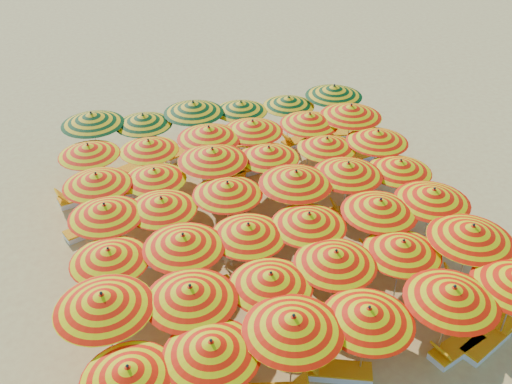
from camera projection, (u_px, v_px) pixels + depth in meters
ground at (260, 238)px, 19.59m from camera, size 120.00×120.00×0.00m
umbrella_0 at (129, 373)px, 12.42m from camera, size 2.93×2.93×2.36m
umbrella_1 at (211, 348)px, 12.90m from camera, size 2.85×2.85×2.45m
umbrella_2 at (293, 323)px, 13.33m from camera, size 2.46×2.46×2.60m
umbrella_3 at (368, 314)px, 13.73m from camera, size 2.93×2.93×2.46m
umbrella_4 at (453, 294)px, 14.19m from camera, size 2.73×2.73×2.56m
umbrella_6 at (103, 301)px, 13.89m from camera, size 2.63×2.63×2.63m
umbrella_7 at (190, 293)px, 14.23m from camera, size 2.58×2.58×2.54m
umbrella_8 at (271, 280)px, 14.82m from camera, size 2.97×2.97×2.39m
umbrella_9 at (336, 258)px, 15.48m from camera, size 2.80×2.80×2.45m
umbrella_10 at (403, 247)px, 15.96m from camera, size 2.92×2.92×2.37m
umbrella_11 at (472, 232)px, 16.16m from camera, size 2.93×2.93×2.61m
umbrella_12 at (109, 255)px, 15.66m from camera, size 2.77×2.77×2.37m
umbrella_13 at (183, 241)px, 15.99m from camera, size 2.69×2.69×2.50m
umbrella_14 at (248, 230)px, 16.53m from camera, size 2.37×2.37×2.40m
umbrella_15 at (309, 220)px, 16.92m from camera, size 2.73×2.73×2.43m
umbrella_16 at (380, 206)px, 17.38m from camera, size 2.80×2.80×2.51m
umbrella_17 at (433, 195)px, 17.81m from camera, size 2.83×2.83×2.54m
umbrella_18 at (105, 210)px, 17.27m from camera, size 2.52×2.52×2.45m
umbrella_19 at (162, 204)px, 17.70m from camera, size 2.75×2.75×2.36m
umbrella_20 at (227, 188)px, 18.29m from camera, size 2.36×2.36×2.43m
umbrella_21 at (296, 177)px, 18.56m from camera, size 2.59×2.59×2.60m
umbrella_22 at (348, 169)px, 19.12m from camera, size 2.94×2.94×2.53m
umbrella_23 at (400, 166)px, 19.56m from camera, size 2.61×2.61×2.36m
umbrella_24 at (97, 179)px, 18.74m from camera, size 2.81×2.81×2.43m
umbrella_25 at (154, 174)px, 19.25m from camera, size 2.84×2.84×2.27m
umbrella_26 at (212, 155)px, 19.76m from camera, size 2.59×2.59×2.61m
umbrella_27 at (269, 152)px, 20.33m from camera, size 2.89×2.89×2.36m
umbrella_28 at (327, 143)px, 20.94m from camera, size 2.59×2.59×2.33m
umbrella_29 at (378, 136)px, 21.12m from camera, size 3.00×3.00×2.46m
umbrella_30 at (88, 150)px, 20.49m from camera, size 2.86×2.86×2.35m
umbrella_31 at (149, 145)px, 20.81m from camera, size 2.50×2.50×2.32m
umbrella_32 at (209, 133)px, 21.18m from camera, size 2.86×2.86×2.56m
umbrella_33 at (253, 126)px, 21.75m from camera, size 2.50×2.50×2.48m
umbrella_34 at (310, 119)px, 22.27m from camera, size 3.07×3.07×2.47m
umbrella_35 at (351, 111)px, 22.54m from camera, size 3.06×3.06×2.64m
umbrella_36 at (92, 119)px, 22.08m from camera, size 2.66×2.66×2.59m
umbrella_37 at (143, 120)px, 22.36m from camera, size 2.72×2.72×2.40m
umbrella_38 at (193, 107)px, 22.90m from camera, size 3.20×3.20×2.58m
umbrella_39 at (241, 106)px, 23.47m from camera, size 2.91×2.91×2.34m
umbrella_40 at (289, 101)px, 23.91m from camera, size 2.88×2.88×2.32m
umbrella_41 at (334, 91)px, 24.22m from camera, size 2.76×2.76×2.59m
lounger_2 at (337, 371)px, 14.81m from camera, size 1.82×1.20×0.69m
lounger_3 at (456, 348)px, 15.43m from camera, size 1.83×1.08×0.69m
lounger_4 at (487, 341)px, 15.63m from camera, size 1.82×1.20×0.69m
lounger_5 at (139, 361)px, 15.08m from camera, size 1.82×1.26×0.69m
lounger_6 at (212, 339)px, 15.70m from camera, size 1.83×1.15×0.69m
lounger_7 at (284, 321)px, 16.23m from camera, size 1.81×0.89×0.69m
lounger_8 at (316, 318)px, 16.35m from camera, size 1.79×0.78×0.69m
lounger_9 at (470, 283)px, 17.55m from camera, size 1.82×1.18×0.69m
lounger_10 at (101, 311)px, 16.55m from camera, size 1.79×0.81×0.69m
lounger_11 at (205, 291)px, 17.25m from camera, size 1.80×0.86×0.69m
lounger_12 at (324, 268)px, 18.12m from camera, size 1.76×0.66×0.69m
lounger_13 at (384, 251)px, 18.78m from camera, size 1.75×0.64×0.69m
lounger_14 at (133, 255)px, 18.62m from camera, size 1.79×0.80×0.69m
lounger_15 at (153, 259)px, 18.48m from camera, size 1.82×1.22×0.69m
lounger_16 at (243, 233)px, 19.59m from camera, size 1.79×0.80×0.69m
lounger_17 at (353, 212)px, 20.60m from camera, size 1.80×0.81×0.69m
lounger_18 at (406, 207)px, 20.84m from camera, size 1.81×0.90×0.69m
lounger_19 at (91, 228)px, 19.81m from camera, size 1.83×1.14×0.69m
lounger_20 at (145, 218)px, 20.32m from camera, size 1.83×1.04×0.69m
lounger_21 at (227, 200)px, 21.20m from camera, size 1.82×0.99×0.69m
lounger_22 at (81, 198)px, 21.36m from camera, size 1.82×0.97×0.69m
lounger_23 at (138, 189)px, 21.81m from camera, size 1.76×0.68×0.69m
lounger_24 at (223, 177)px, 22.56m from camera, size 1.83×1.16×0.69m
lounger_25 at (238, 172)px, 22.85m from camera, size 1.81×0.87×0.69m
lounger_26 at (360, 157)px, 23.85m from camera, size 1.81×0.90×0.69m
lounger_27 at (137, 167)px, 23.18m from camera, size 1.82×1.26×0.69m
lounger_28 at (182, 153)px, 24.11m from camera, size 1.82×1.24×0.69m
lounger_29 at (227, 146)px, 24.60m from camera, size 1.80×0.86×0.69m
lounger_30 at (299, 140)px, 25.00m from camera, size 1.83×1.15×0.69m
lounger_31 at (341, 134)px, 25.50m from camera, size 1.82×0.99×0.69m
beachgoer_b at (236, 209)px, 19.71m from camera, size 0.80×0.65×1.52m
beachgoer_a at (228, 251)px, 18.04m from camera, size 0.54×0.44×1.28m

